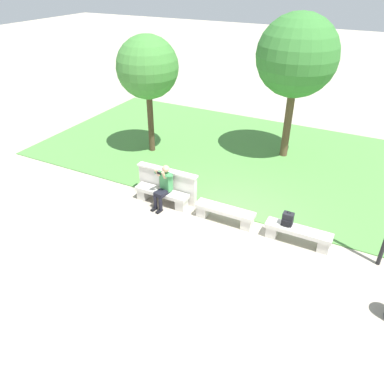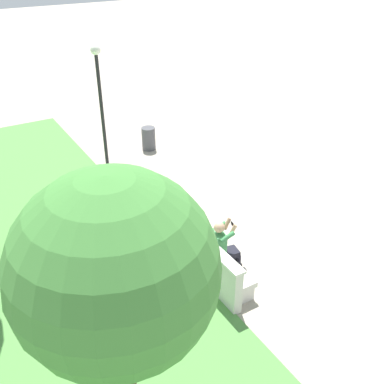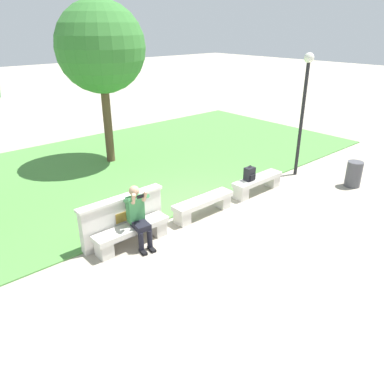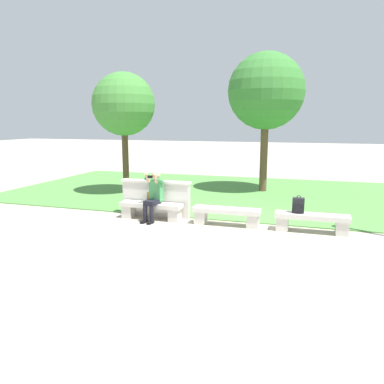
{
  "view_description": "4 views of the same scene",
  "coord_description": "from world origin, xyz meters",
  "views": [
    {
      "loc": [
        3.17,
        -8.17,
        6.32
      ],
      "look_at": [
        -0.95,
        -0.18,
        0.82
      ],
      "focal_mm": 35.0,
      "sensor_mm": 36.0,
      "label": 1
    },
    {
      "loc": [
        -7.88,
        4.26,
        6.22
      ],
      "look_at": [
        -0.27,
        -0.34,
        1.08
      ],
      "focal_mm": 42.0,
      "sensor_mm": 36.0,
      "label": 2
    },
    {
      "loc": [
        -5.68,
        -6.02,
        4.36
      ],
      "look_at": [
        -0.47,
        -0.12,
        0.8
      ],
      "focal_mm": 35.0,
      "sensor_mm": 36.0,
      "label": 3
    },
    {
      "loc": [
        1.92,
        -9.08,
        2.6
      ],
      "look_at": [
        -0.9,
        -0.06,
        0.83
      ],
      "focal_mm": 35.0,
      "sensor_mm": 36.0,
      "label": 4
    }
  ],
  "objects": [
    {
      "name": "bench_near",
      "position": [
        0.0,
        0.0,
        0.29
      ],
      "size": [
        1.72,
        0.4,
        0.45
      ],
      "color": "beige",
      "rests_on": "ground"
    },
    {
      "name": "ground_plane",
      "position": [
        0.0,
        0.0,
        0.0
      ],
      "size": [
        80.0,
        80.0,
        0.0
      ],
      "primitive_type": "plane",
      "color": "#A89E8C"
    },
    {
      "name": "person_photographer",
      "position": [
        -1.95,
        -0.08,
        0.74
      ],
      "size": [
        0.51,
        0.76,
        1.32
      ],
      "color": "black",
      "rests_on": "ground"
    },
    {
      "name": "backpack",
      "position": [
        1.75,
        0.03,
        0.63
      ],
      "size": [
        0.28,
        0.24,
        0.43
      ],
      "color": "black",
      "rests_on": "bench_mid"
    },
    {
      "name": "trash_bin",
      "position": [
        4.51,
        -1.56,
        0.38
      ],
      "size": [
        0.44,
        0.44,
        0.75
      ],
      "primitive_type": "cylinder",
      "color": "#4C4C51",
      "rests_on": "ground"
    },
    {
      "name": "backrest_wall_with_plaque",
      "position": [
        -2.08,
        0.34,
        0.52
      ],
      "size": [
        2.01,
        0.24,
        1.01
      ],
      "color": "beige",
      "rests_on": "ground"
    },
    {
      "name": "tree_behind_wall",
      "position": [
        -4.4,
        3.08,
        3.19
      ],
      "size": [
        2.21,
        2.21,
        4.32
      ],
      "color": "#4C3826",
      "rests_on": "ground"
    },
    {
      "name": "bench_mid",
      "position": [
        2.08,
        0.0,
        0.29
      ],
      "size": [
        1.72,
        0.4,
        0.45
      ],
      "color": "beige",
      "rests_on": "ground"
    },
    {
      "name": "lamp_post",
      "position": [
        4.06,
        0.09,
        2.39
      ],
      "size": [
        0.28,
        0.28,
        3.63
      ],
      "color": "black",
      "rests_on": "ground"
    },
    {
      "name": "bench_main",
      "position": [
        -2.08,
        0.0,
        0.29
      ],
      "size": [
        1.72,
        0.4,
        0.45
      ],
      "color": "beige",
      "rests_on": "ground"
    }
  ]
}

